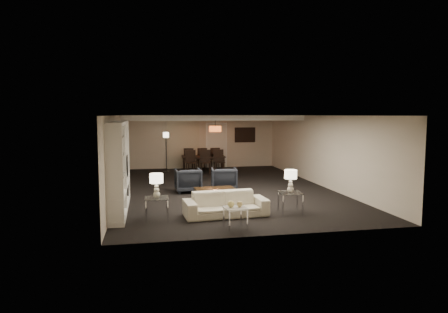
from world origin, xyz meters
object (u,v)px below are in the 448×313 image
floor_speaker (127,184)px  floor_lamp (166,152)px  armchair_left (188,180)px  chair_nl (192,162)px  television (122,168)px  vase_amber (117,151)px  table_lamp_right (291,181)px  vase_blue (117,173)px  armchair_right (224,179)px  coffee_table (215,195)px  chair_fl (189,159)px  pendant_light (215,129)px  chair_fm (201,158)px  table_lamp_left (156,186)px  sofa (226,204)px  side_table_left (157,208)px  chair_nr (219,161)px  marble_table (235,218)px  chair_nm (206,162)px  dining_table (203,164)px  chair_fr (214,158)px  side_table_right (290,203)px

floor_speaker → floor_lamp: bearing=72.1°
armchair_left → chair_nl: size_ratio=0.84×
television → vase_amber: (-0.03, -1.33, 0.58)m
table_lamp_right → vase_blue: vase_blue is taller
vase_blue → armchair_right: bearing=44.1°
coffee_table → floor_lamp: (-1.07, 6.56, 0.67)m
armchair_right → chair_fl: chair_fl is taller
pendant_light → chair_fm: size_ratio=0.52×
table_lamp_left → chair_fl: bearing=79.0°
armchair_right → television: size_ratio=0.79×
table_lamp_left → vase_amber: (-0.93, 0.37, 0.81)m
pendant_light → chair_nl: size_ratio=0.52×
armchair_right → vase_amber: vase_amber is taller
television → vase_blue: bearing=178.9°
sofa → floor_speaker: (-2.52, 2.45, 0.17)m
armchair_left → television: 2.65m
side_table_left → chair_nr: (2.87, 7.33, 0.24)m
armchair_right → marble_table: 4.44m
vase_blue → chair_nr: size_ratio=0.17×
table_lamp_right → chair_fm: 8.71m
sofa → chair_fl: size_ratio=2.06×
chair_nm → floor_lamp: floor_lamp is taller
table_lamp_left → floor_lamp: 8.18m
dining_table → television: bearing=-113.2°
vase_amber → dining_table: size_ratio=0.08×
chair_fl → chair_fm: 0.60m
table_lamp_left → chair_nr: 7.88m
armchair_left → dining_table: 4.83m
dining_table → chair_fm: chair_fm is taller
chair_nl → chair_nr: size_ratio=1.00×
pendant_light → chair_nm: (-0.41, 0.12, -1.42)m
dining_table → chair_nr: chair_nr is taller
pendant_light → television: size_ratio=0.49×
coffee_table → armchair_left: (-0.60, 1.70, 0.18)m
dining_table → chair_fl: size_ratio=1.92×
vase_blue → chair_fm: 9.07m
dining_table → vase_blue: bearing=-108.7°
side_table_left → vase_blue: vase_blue is taller
table_lamp_left → armchair_left: bearing=71.6°
chair_fr → vase_amber: bearing=61.4°
marble_table → chair_nm: (0.57, 8.43, 0.27)m
side_table_right → chair_fr: size_ratio=0.57×
floor_lamp → chair_fl: bearing=24.6°
pendant_light → chair_fl: bearing=125.4°
vase_amber → pendant_light: bearing=62.2°
coffee_table → table_lamp_right: bearing=-43.3°
coffee_table → floor_speaker: 2.67m
side_table_right → marble_table: 2.03m
chair_fl → chair_nm: bearing=117.7°
vase_blue → armchair_left: bearing=57.1°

